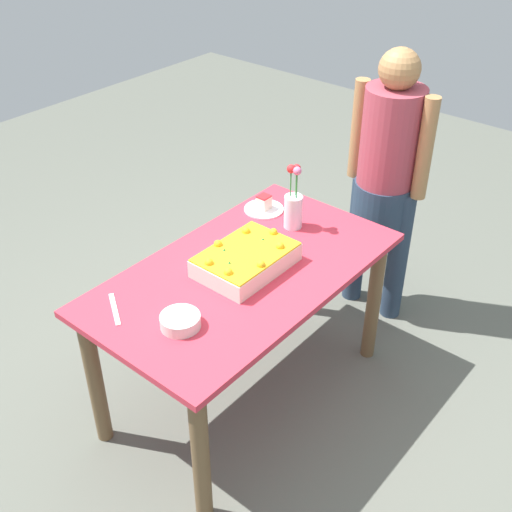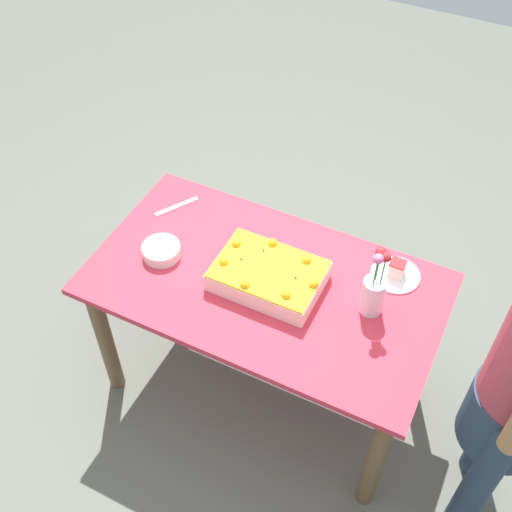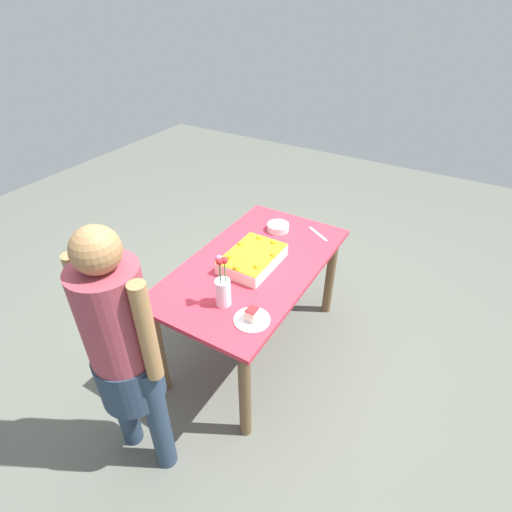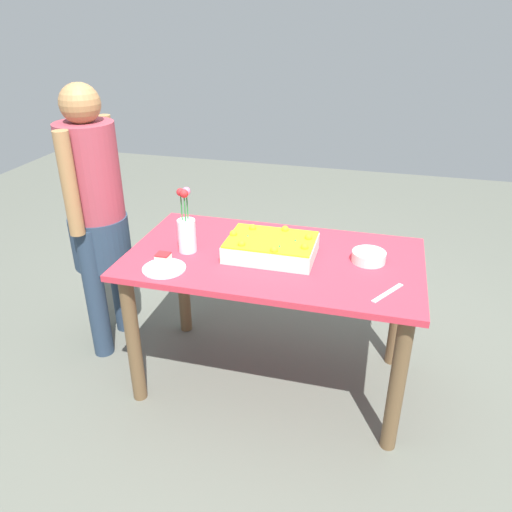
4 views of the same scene
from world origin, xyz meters
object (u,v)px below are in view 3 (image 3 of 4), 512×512
at_px(cake_knife, 318,234).
at_px(fruit_bowl, 278,227).
at_px(sheet_cake, 253,259).
at_px(serving_plate_with_slice, 252,317).
at_px(person_standing, 123,347).
at_px(flower_vase, 223,288).

relative_size(cake_knife, fruit_bowl, 1.32).
bearing_deg(sheet_cake, cake_knife, 158.98).
bearing_deg(fruit_bowl, cake_knife, 109.39).
height_order(serving_plate_with_slice, person_standing, person_standing).
bearing_deg(person_standing, serving_plate_with_slice, -33.47).
bearing_deg(flower_vase, serving_plate_with_slice, 80.82).
distance_m(fruit_bowl, person_standing, 1.44).
xyz_separation_m(serving_plate_with_slice, fruit_bowl, (-0.89, -0.32, 0.00)).
bearing_deg(fruit_bowl, person_standing, -1.78).
distance_m(flower_vase, fruit_bowl, 0.87).
xyz_separation_m(flower_vase, fruit_bowl, (-0.86, -0.11, -0.08)).
relative_size(flower_vase, person_standing, 0.22).
bearing_deg(flower_vase, fruit_bowl, -172.54).
height_order(fruit_bowl, person_standing, person_standing).
relative_size(serving_plate_with_slice, flower_vase, 0.61).
relative_size(sheet_cake, fruit_bowl, 2.67).
xyz_separation_m(flower_vase, person_standing, (0.58, -0.16, 0.00)).
relative_size(cake_knife, flower_vase, 0.64).
bearing_deg(person_standing, sheet_cake, -6.21).
distance_m(serving_plate_with_slice, flower_vase, 0.23).
bearing_deg(cake_knife, serving_plate_with_slice, -55.73).
height_order(cake_knife, fruit_bowl, fruit_bowl).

